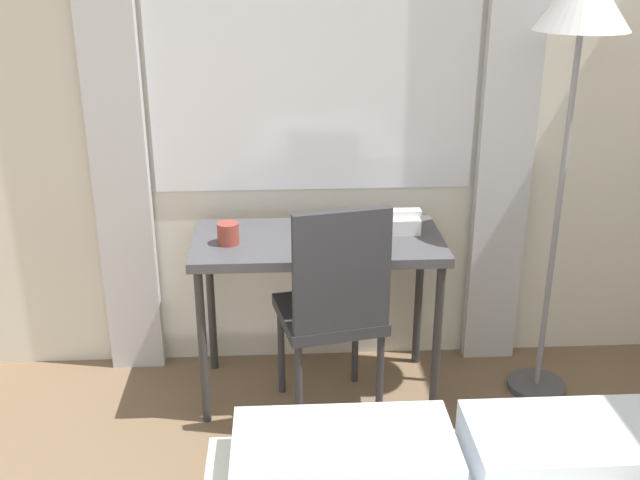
{
  "coord_description": "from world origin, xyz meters",
  "views": [
    {
      "loc": [
        -0.03,
        0.15,
        1.87
      ],
      "look_at": [
        0.1,
        2.64,
        0.88
      ],
      "focal_mm": 42.0,
      "sensor_mm": 36.0,
      "label": 1
    }
  ],
  "objects_px": {
    "desk": "(318,254)",
    "mug": "(228,233)",
    "desk_chair": "(334,303)",
    "book": "(339,228)",
    "telephone": "(402,221)",
    "standing_lamp": "(581,28)"
  },
  "relations": [
    {
      "from": "desk",
      "to": "standing_lamp",
      "type": "height_order",
      "value": "standing_lamp"
    },
    {
      "from": "desk_chair",
      "to": "standing_lamp",
      "type": "height_order",
      "value": "standing_lamp"
    },
    {
      "from": "standing_lamp",
      "to": "book",
      "type": "distance_m",
      "value": 1.22
    },
    {
      "from": "telephone",
      "to": "mug",
      "type": "distance_m",
      "value": 0.74
    },
    {
      "from": "telephone",
      "to": "mug",
      "type": "xyz_separation_m",
      "value": [
        -0.73,
        -0.12,
        0.01
      ]
    },
    {
      "from": "desk",
      "to": "telephone",
      "type": "relative_size",
      "value": 6.65
    },
    {
      "from": "desk_chair",
      "to": "book",
      "type": "distance_m",
      "value": 0.36
    },
    {
      "from": "standing_lamp",
      "to": "book",
      "type": "xyz_separation_m",
      "value": [
        -0.89,
        0.13,
        -0.83
      ]
    },
    {
      "from": "standing_lamp",
      "to": "book",
      "type": "height_order",
      "value": "standing_lamp"
    },
    {
      "from": "mug",
      "to": "desk_chair",
      "type": "bearing_deg",
      "value": -22.39
    },
    {
      "from": "desk_chair",
      "to": "mug",
      "type": "bearing_deg",
      "value": 146.14
    },
    {
      "from": "desk_chair",
      "to": "mug",
      "type": "height_order",
      "value": "desk_chair"
    },
    {
      "from": "desk_chair",
      "to": "telephone",
      "type": "distance_m",
      "value": 0.48
    },
    {
      "from": "telephone",
      "to": "book",
      "type": "xyz_separation_m",
      "value": [
        -0.27,
        -0.0,
        -0.03
      ]
    },
    {
      "from": "standing_lamp",
      "to": "telephone",
      "type": "distance_m",
      "value": 1.02
    },
    {
      "from": "desk_chair",
      "to": "mug",
      "type": "distance_m",
      "value": 0.51
    },
    {
      "from": "desk_chair",
      "to": "standing_lamp",
      "type": "bearing_deg",
      "value": -1.6
    },
    {
      "from": "desk",
      "to": "book",
      "type": "distance_m",
      "value": 0.15
    },
    {
      "from": "standing_lamp",
      "to": "telephone",
      "type": "xyz_separation_m",
      "value": [
        -0.62,
        0.13,
        -0.81
      ]
    },
    {
      "from": "desk",
      "to": "mug",
      "type": "bearing_deg",
      "value": -173.54
    },
    {
      "from": "standing_lamp",
      "to": "mug",
      "type": "relative_size",
      "value": 20.4
    },
    {
      "from": "desk",
      "to": "mug",
      "type": "xyz_separation_m",
      "value": [
        -0.37,
        -0.04,
        0.12
      ]
    }
  ]
}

